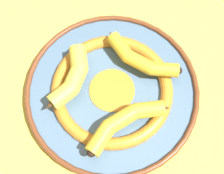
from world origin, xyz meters
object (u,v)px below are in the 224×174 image
at_px(banana_b, 72,79).
at_px(banana_c, 139,59).
at_px(banana_a, 125,122).
at_px(decorative_bowl, 112,90).

bearing_deg(banana_b, banana_c, -51.55).
bearing_deg(banana_a, decorative_bowl, -104.38).
xyz_separation_m(banana_b, banana_c, (-0.14, 0.07, -0.00)).
height_order(banana_a, banana_b, banana_b).
relative_size(decorative_bowl, banana_c, 2.10).
distance_m(decorative_bowl, banana_c, 0.09).
height_order(banana_a, banana_c, banana_a).
bearing_deg(banana_a, banana_c, -135.48).
height_order(decorative_bowl, banana_b, banana_b).
bearing_deg(banana_c, banana_a, -72.75).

